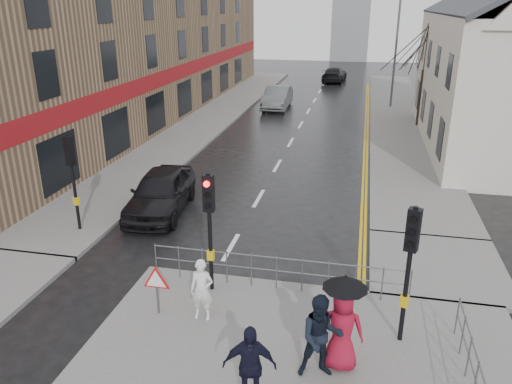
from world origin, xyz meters
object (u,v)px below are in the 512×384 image
at_px(pedestrian_d, 249,366).
at_px(car_parked, 161,192).
at_px(car_mid, 277,98).
at_px(pedestrian_b, 321,337).
at_px(pedestrian_a, 202,290).
at_px(pedestrian_with_umbrella, 343,321).

xyz_separation_m(pedestrian_d, car_parked, (-5.55, 9.05, -0.22)).
relative_size(car_parked, car_mid, 0.97).
bearing_deg(pedestrian_b, pedestrian_a, 141.43).
height_order(pedestrian_a, pedestrian_b, pedestrian_b).
relative_size(pedestrian_b, pedestrian_d, 1.06).
height_order(pedestrian_b, pedestrian_with_umbrella, pedestrian_with_umbrella).
bearing_deg(car_parked, pedestrian_b, -55.33).
xyz_separation_m(car_parked, car_mid, (0.91, 20.77, -0.00)).
bearing_deg(car_mid, pedestrian_b, -78.64).
distance_m(pedestrian_a, car_mid, 27.40).
distance_m(pedestrian_with_umbrella, pedestrian_d, 2.26).
xyz_separation_m(pedestrian_with_umbrella, pedestrian_d, (-1.69, -1.47, -0.28)).
bearing_deg(pedestrian_d, car_parked, 110.92).
xyz_separation_m(pedestrian_b, pedestrian_d, (-1.28, -1.12, -0.06)).
height_order(car_parked, car_mid, car_parked).
bearing_deg(pedestrian_d, pedestrian_b, 30.72).
height_order(pedestrian_d, car_parked, pedestrian_d).
height_order(pedestrian_b, car_parked, pedestrian_b).
xyz_separation_m(pedestrian_a, car_mid, (-2.84, 27.26, -0.13)).
bearing_deg(pedestrian_b, pedestrian_with_umbrella, 27.15).
relative_size(pedestrian_a, pedestrian_d, 0.90).
relative_size(pedestrian_a, pedestrian_b, 0.84).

